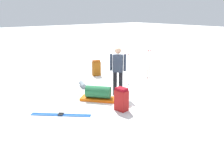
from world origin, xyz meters
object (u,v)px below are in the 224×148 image
skier_standing (118,69)px  sleeping_mat_rolled (82,85)px  backpack_large_dark (121,99)px  ski_pair_near (61,115)px  ski_poles_planted_near (149,63)px  backpack_bright (96,68)px  ski_poles_planted_far (127,68)px  gear_sled (98,94)px

skier_standing → sleeping_mat_rolled: size_ratio=3.09×
skier_standing → backpack_large_dark: bearing=144.4°
skier_standing → sleeping_mat_rolled: (1.60, 0.45, -0.86)m
ski_pair_near → ski_poles_planted_near: size_ratio=1.07×
ski_poles_planted_near → sleeping_mat_rolled: size_ratio=2.34×
skier_standing → ski_pair_near: (-0.30, 2.38, -0.94)m
ski_pair_near → backpack_bright: size_ratio=1.92×
ski_pair_near → backpack_bright: (2.99, -3.37, 0.34)m
skier_standing → ski_poles_planted_far: 1.21m
backpack_bright → ski_poles_planted_near: 2.41m
skier_standing → ski_poles_planted_far: (0.63, -1.00, -0.24)m
ski_pair_near → sleeping_mat_rolled: (1.90, -1.93, 0.08)m
skier_standing → gear_sled: bearing=88.8°
backpack_large_dark → ski_poles_planted_near: size_ratio=0.55×
ski_pair_near → backpack_large_dark: (-0.81, -1.59, 0.33)m
ski_pair_near → ski_poles_planted_near: ski_poles_planted_near is taller
backpack_large_dark → sleeping_mat_rolled: 2.75m
skier_standing → gear_sled: skier_standing is taller
backpack_bright → ski_poles_planted_near: bearing=-144.4°
backpack_bright → gear_sled: bearing=145.8°
ski_poles_planted_near → ski_poles_planted_far: 1.39m
gear_sled → sleeping_mat_rolled: size_ratio=2.16×
ski_pair_near → gear_sled: size_ratio=1.16×
backpack_bright → ski_poles_planted_far: (-2.06, -0.01, 0.36)m
ski_pair_near → ski_poles_planted_near: bearing=-77.5°
ski_pair_near → gear_sled: (0.32, -1.55, 0.21)m
ski_pair_near → sleeping_mat_rolled: size_ratio=2.50×
gear_sled → backpack_bright: bearing=-34.2°
ski_poles_planted_far → gear_sled: size_ratio=1.08×
sleeping_mat_rolled → backpack_large_dark: bearing=172.8°
ski_pair_near → ski_poles_planted_far: (0.93, -3.38, 0.70)m
skier_standing → backpack_bright: size_ratio=2.37×
backpack_large_dark → ski_poles_planted_far: (1.75, -1.79, 0.37)m
ski_poles_planted_near → skier_standing: bearing=107.6°
ski_poles_planted_near → sleeping_mat_rolled: (0.85, 2.83, -0.62)m
skier_standing → backpack_large_dark: 1.50m
sleeping_mat_rolled → gear_sled: bearing=166.6°
ski_poles_planted_far → sleeping_mat_rolled: 1.85m
ski_poles_planted_far → gear_sled: 1.99m
ski_poles_planted_far → sleeping_mat_rolled: size_ratio=2.33×
ski_poles_planted_far → sleeping_mat_rolled: (0.97, 1.45, -0.62)m
ski_pair_near → backpack_bright: bearing=-48.4°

